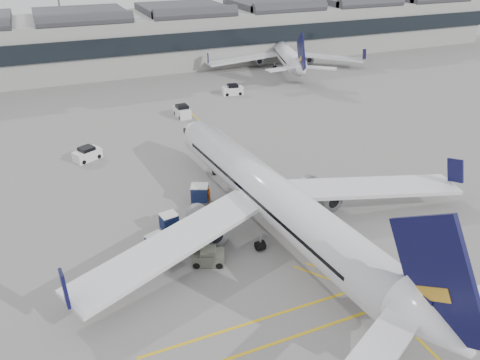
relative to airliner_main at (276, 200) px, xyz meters
name	(u,v)px	position (x,y,z in m)	size (l,w,h in m)	color
ground	(211,249)	(-6.83, -0.38, -3.51)	(220.00, 220.00, 0.00)	gray
terminal	(94,41)	(-6.83, 71.55, 2.63)	(200.00, 20.45, 12.40)	#9E9E99
apron_markings	(261,183)	(3.17, 9.62, -3.51)	(0.25, 60.00, 0.01)	gold
airliner_main	(276,200)	(0.00, 0.00, 0.00)	(40.99, 44.95, 11.95)	silver
airliner_far	(284,53)	(31.67, 57.84, -0.52)	(33.56, 37.20, 10.18)	silver
belt_loader	(259,192)	(1.60, 6.89, -2.97)	(4.68, 2.43, 1.85)	beige
baggage_cart_a	(200,193)	(-4.93, 8.19, -2.41)	(2.44, 2.27, 2.05)	gray
baggage_cart_b	(185,237)	(-8.78, 1.21, -2.62)	(1.72, 1.47, 1.67)	gray
baggage_cart_c	(157,243)	(-11.50, 1.03, -2.53)	(2.15, 1.98, 1.84)	gray
baggage_cart_d	(169,221)	(-9.45, 4.20, -2.55)	(1.92, 1.67, 1.80)	gray
ramp_agent_a	(209,195)	(-3.98, 7.85, -2.66)	(0.62, 0.41, 1.70)	#E2500B
ramp_agent_b	(236,190)	(-0.97, 7.52, -2.57)	(0.91, 0.71, 1.88)	#FF470D
pushback_tug	(208,257)	(-7.72, -2.33, -2.82)	(3.21, 2.64, 1.55)	#515448
safety_cone_nose	(236,142)	(4.99, 21.60, -3.29)	(0.32, 0.32, 0.45)	#F24C0A
safety_cone_engine	(333,188)	(9.95, 4.78, -3.24)	(0.39, 0.39, 0.54)	#F24C0A
service_van_left	(87,154)	(-14.77, 24.31, -2.72)	(3.87, 3.14, 1.78)	white
service_van_mid	(182,111)	(1.34, 35.37, -2.65)	(1.99, 3.79, 1.92)	white
service_van_right	(233,90)	(13.32, 43.21, -2.67)	(3.92, 2.41, 1.88)	white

